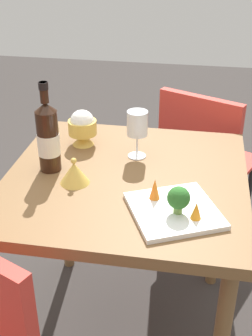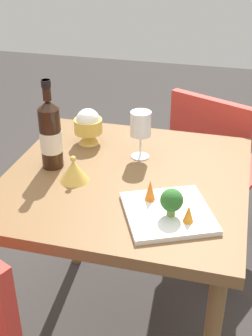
{
  "view_description": "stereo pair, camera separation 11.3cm",
  "coord_description": "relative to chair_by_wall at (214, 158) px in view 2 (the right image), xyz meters",
  "views": [
    {
      "loc": [
        -0.23,
        1.31,
        1.53
      ],
      "look_at": [
        0.0,
        0.0,
        0.79
      ],
      "focal_mm": 47.81,
      "sensor_mm": 36.0,
      "label": 1
    },
    {
      "loc": [
        -0.34,
        1.29,
        1.53
      ],
      "look_at": [
        0.0,
        0.0,
        0.79
      ],
      "focal_mm": 47.81,
      "sensor_mm": 36.0,
      "label": 2
    }
  ],
  "objects": [
    {
      "name": "rice_bowl_lid",
      "position": [
        0.43,
        0.72,
        0.27
      ],
      "size": [
        0.1,
        0.1,
        0.09
      ],
      "color": "gold",
      "rests_on": "dining_table"
    },
    {
      "name": "dining_table",
      "position": [
        0.27,
        0.65,
        0.13
      ],
      "size": [
        0.83,
        0.83,
        0.76
      ],
      "color": "brown",
      "rests_on": "ground_plane"
    },
    {
      "name": "ground_plane",
      "position": [
        0.27,
        0.65,
        -0.53
      ],
      "size": [
        8.0,
        8.0,
        0.0
      ],
      "primitive_type": "plane",
      "color": "#383330"
    },
    {
      "name": "chair_by_wall",
      "position": [
        0.0,
        0.0,
        0.0
      ],
      "size": [
        0.53,
        0.53,
        0.85
      ],
      "rotation": [
        0.0,
        0.0,
        2.71
      ],
      "color": "red",
      "rests_on": "ground_plane"
    },
    {
      "name": "broccoli_floret",
      "position": [
        0.07,
        0.86,
        0.29
      ],
      "size": [
        0.07,
        0.07,
        0.09
      ],
      "color": "#729E4C",
      "rests_on": "serving_plate"
    },
    {
      "name": "carrot_garnish_left",
      "position": [
        0.02,
        0.88,
        0.27
      ],
      "size": [
        0.03,
        0.03,
        0.05
      ],
      "color": "orange",
      "rests_on": "serving_plate"
    },
    {
      "name": "wine_bottle",
      "position": [
        0.54,
        0.65,
        0.35
      ],
      "size": [
        0.08,
        0.08,
        0.32
      ],
      "color": "black",
      "rests_on": "dining_table"
    },
    {
      "name": "carrot_garnish_right",
      "position": [
        0.15,
        0.8,
        0.28
      ],
      "size": [
        0.03,
        0.03,
        0.07
      ],
      "color": "orange",
      "rests_on": "serving_plate"
    },
    {
      "name": "serving_plate",
      "position": [
        0.09,
        0.84,
        0.24
      ],
      "size": [
        0.33,
        0.33,
        0.02
      ],
      "rotation": [
        0.0,
        0.0,
        0.44
      ],
      "color": "white",
      "rests_on": "dining_table"
    },
    {
      "name": "rice_bowl",
      "position": [
        0.47,
        0.44,
        0.3
      ],
      "size": [
        0.11,
        0.11,
        0.14
      ],
      "color": "gold",
      "rests_on": "dining_table"
    },
    {
      "name": "wine_glass",
      "position": [
        0.25,
        0.5,
        0.36
      ],
      "size": [
        0.08,
        0.08,
        0.18
      ],
      "color": "white",
      "rests_on": "dining_table"
    }
  ]
}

